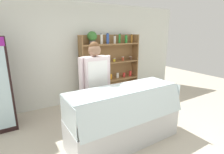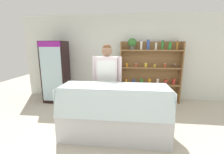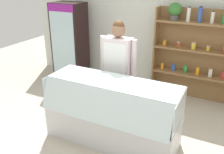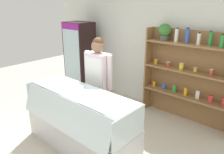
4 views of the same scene
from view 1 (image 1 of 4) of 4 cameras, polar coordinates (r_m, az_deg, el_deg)
ground_plane at (r=3.51m, az=6.19°, el=-19.25°), size 12.00×12.00×0.00m
back_wall at (r=4.96m, az=-10.01°, el=7.53°), size 6.80×0.10×2.70m
shelving_unit at (r=5.07m, az=-1.25°, el=5.02°), size 1.83×0.29×1.95m
deli_display_case at (r=3.27m, az=3.85°, el=-15.50°), size 2.03×0.80×1.01m
shop_clerk at (r=3.40m, az=-5.45°, el=-0.53°), size 0.66×0.25×1.77m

